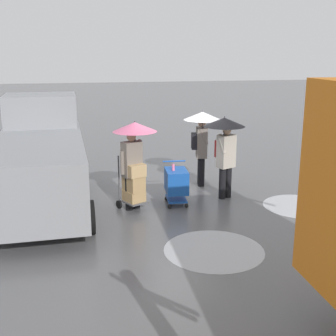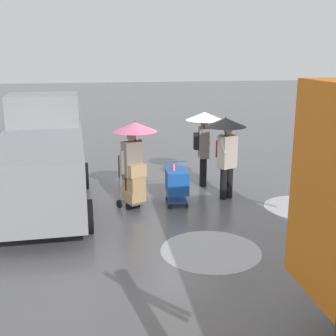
# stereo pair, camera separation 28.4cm
# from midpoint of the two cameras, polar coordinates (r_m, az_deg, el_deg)

# --- Properties ---
(ground_plane) EXTENTS (90.00, 90.00, 0.00)m
(ground_plane) POSITION_cam_midpoint_polar(r_m,az_deg,el_deg) (11.93, 0.38, -3.31)
(ground_plane) COLOR #5B5B5E
(slush_patch_near_cluster) EXTENTS (1.94, 1.94, 0.01)m
(slush_patch_near_cluster) POSITION_cam_midpoint_polar(r_m,az_deg,el_deg) (8.69, 4.96, -10.45)
(slush_patch_near_cluster) COLOR #ADAFB5
(slush_patch_near_cluster) RESTS_ON ground
(slush_patch_under_van) EXTENTS (1.79, 1.79, 0.01)m
(slush_patch_under_van) POSITION_cam_midpoint_polar(r_m,az_deg,el_deg) (11.42, 15.87, -4.71)
(slush_patch_under_van) COLOR silver
(slush_patch_under_van) RESTS_ON ground
(cargo_van_parked_right) EXTENTS (2.26, 5.37, 2.60)m
(cargo_van_parked_right) POSITION_cam_midpoint_polar(r_m,az_deg,el_deg) (11.02, -16.74, 0.89)
(cargo_van_parked_right) COLOR gray
(cargo_van_parked_right) RESTS_ON ground
(shopping_cart_vendor) EXTENTS (0.62, 0.86, 1.04)m
(shopping_cart_vendor) POSITION_cam_midpoint_polar(r_m,az_deg,el_deg) (10.97, 0.33, -1.82)
(shopping_cart_vendor) COLOR #1951B2
(shopping_cart_vendor) RESTS_ON ground
(hand_dolly_boxes) EXTENTS (0.76, 0.85, 1.32)m
(hand_dolly_boxes) POSITION_cam_midpoint_polar(r_m,az_deg,el_deg) (10.60, -5.23, -1.91)
(hand_dolly_boxes) COLOR #515156
(hand_dolly_boxes) RESTS_ON ground
(pedestrian_pink_side) EXTENTS (1.04, 1.04, 2.15)m
(pedestrian_pink_side) POSITION_cam_midpoint_polar(r_m,az_deg,el_deg) (10.44, -5.23, 3.01)
(pedestrian_pink_side) COLOR black
(pedestrian_pink_side) RESTS_ON ground
(pedestrian_black_side) EXTENTS (1.04, 1.04, 2.15)m
(pedestrian_black_side) POSITION_cam_midpoint_polar(r_m,az_deg,el_deg) (11.26, 6.60, 3.75)
(pedestrian_black_side) COLOR black
(pedestrian_black_side) RESTS_ON ground
(pedestrian_white_side) EXTENTS (1.04, 1.04, 2.15)m
(pedestrian_white_side) POSITION_cam_midpoint_polar(r_m,az_deg,el_deg) (12.31, 3.69, 4.75)
(pedestrian_white_side) COLOR black
(pedestrian_white_side) RESTS_ON ground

